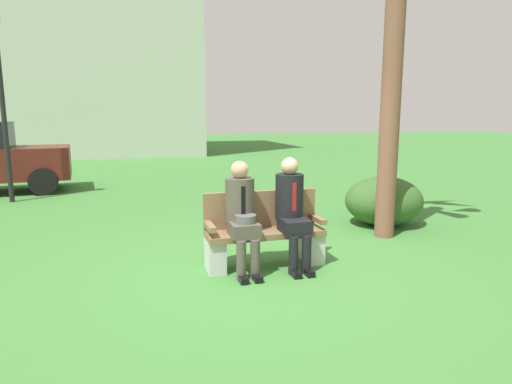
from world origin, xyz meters
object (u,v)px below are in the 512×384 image
street_lamp (1,91)px  building_backdrop (83,8)px  park_bench (264,233)px  shrub_near_bench (384,201)px  seated_man_right (292,207)px  seated_man_left (242,211)px

street_lamp → building_backdrop: size_ratio=0.28×
park_bench → shrub_near_bench: bearing=28.7°
street_lamp → shrub_near_bench: bearing=-30.7°
street_lamp → building_backdrop: 13.99m
seated_man_right → shrub_near_bench: (2.21, 1.50, -0.33)m
seated_man_right → street_lamp: bearing=128.8°
park_bench → seated_man_left: (-0.30, -0.13, 0.32)m
shrub_near_bench → seated_man_left: bearing=-151.9°
seated_man_left → shrub_near_bench: seated_man_left is taller
park_bench → building_backdrop: bearing=100.7°
seated_man_right → building_backdrop: bearing=101.5°
seated_man_left → shrub_near_bench: 3.22m
shrub_near_bench → building_backdrop: (-6.01, 17.09, 6.51)m
seated_man_left → shrub_near_bench: bearing=28.1°
seated_man_left → street_lamp: bearing=124.6°
seated_man_right → street_lamp: size_ratio=0.35×
seated_man_left → park_bench: bearing=22.5°
park_bench → building_backdrop: size_ratio=0.10×
street_lamp → park_bench: bearing=-52.6°
park_bench → seated_man_left: seated_man_left is taller
park_bench → shrub_near_bench: park_bench is taller
building_backdrop → shrub_near_bench: bearing=-70.6°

